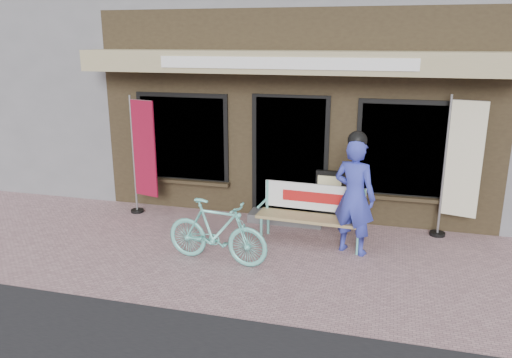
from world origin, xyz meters
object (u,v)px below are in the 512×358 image
(nobori_red, at_px, (143,155))
(nobori_cream, at_px, (460,167))
(bicycle, at_px, (217,231))
(bench, at_px, (312,209))
(menu_stand, at_px, (329,197))
(person, at_px, (354,194))

(nobori_red, height_order, nobori_cream, nobori_cream)
(bicycle, height_order, nobori_red, nobori_red)
(bench, distance_m, bicycle, 1.62)
(bench, height_order, bicycle, bicycle)
(bicycle, distance_m, menu_stand, 2.39)
(menu_stand, bearing_deg, bench, -99.13)
(bench, xyz_separation_m, nobori_cream, (2.18, 0.73, 0.65))
(bench, bearing_deg, nobori_cream, 22.03)
(bench, relative_size, bicycle, 1.11)
(bench, height_order, menu_stand, menu_stand)
(bench, height_order, nobori_cream, nobori_cream)
(bicycle, height_order, nobori_cream, nobori_cream)
(bench, distance_m, nobori_red, 3.23)
(menu_stand, bearing_deg, nobori_red, -172.34)
(bicycle, distance_m, nobori_cream, 3.91)
(bicycle, relative_size, nobori_red, 0.72)
(person, relative_size, nobori_red, 0.86)
(bench, relative_size, nobori_red, 0.79)
(bicycle, xyz_separation_m, menu_stand, (1.36, 1.96, 0.02))
(menu_stand, bearing_deg, person, -65.29)
(bench, xyz_separation_m, nobori_red, (-3.14, 0.49, 0.58))
(bench, bearing_deg, menu_stand, 83.24)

